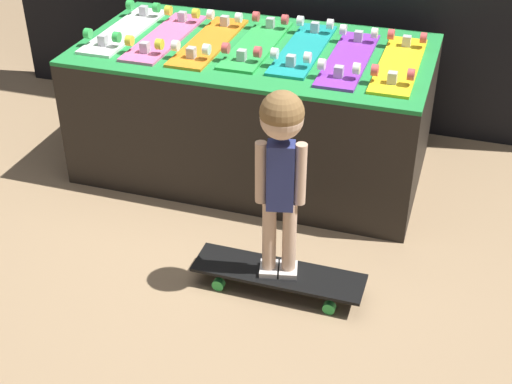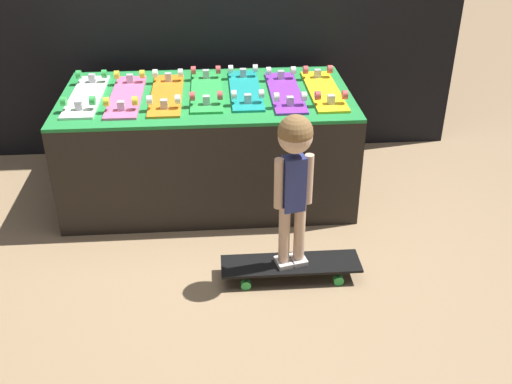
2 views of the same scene
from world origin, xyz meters
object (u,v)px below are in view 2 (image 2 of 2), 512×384
(skateboard_pink_on_rack, at_px, (126,95))
(skateboard_green_on_rack, at_px, (206,90))
(skateboard_white_on_rack, at_px, (86,94))
(child, at_px, (294,164))
(skateboard_teal_on_rack, at_px, (245,88))
(skateboard_purple_on_rack, at_px, (285,91))
(skateboard_yellow_on_rack, at_px, (324,89))
(skateboard_orange_on_rack, at_px, (166,93))
(skateboard_on_floor, at_px, (291,265))

(skateboard_pink_on_rack, bearing_deg, skateboard_green_on_rack, 6.08)
(skateboard_white_on_rack, relative_size, child, 0.86)
(skateboard_teal_on_rack, relative_size, skateboard_purple_on_rack, 1.00)
(skateboard_green_on_rack, distance_m, skateboard_yellow_on_rack, 0.72)
(skateboard_orange_on_rack, xyz_separation_m, skateboard_teal_on_rack, (0.48, 0.05, 0.00))
(skateboard_orange_on_rack, height_order, child, child)
(skateboard_orange_on_rack, bearing_deg, skateboard_green_on_rack, 10.38)
(skateboard_white_on_rack, height_order, skateboard_on_floor, skateboard_white_on_rack)
(skateboard_green_on_rack, bearing_deg, skateboard_pink_on_rack, -173.92)
(skateboard_purple_on_rack, xyz_separation_m, skateboard_yellow_on_rack, (0.24, 0.01, 0.00))
(skateboard_white_on_rack, xyz_separation_m, skateboard_pink_on_rack, (0.24, -0.02, 0.00))
(child, bearing_deg, skateboard_green_on_rack, 99.78)
(skateboard_white_on_rack, height_order, skateboard_pink_on_rack, same)
(skateboard_yellow_on_rack, bearing_deg, skateboard_teal_on_rack, 173.88)
(skateboard_on_floor, bearing_deg, skateboard_pink_on_rack, 133.61)
(skateboard_pink_on_rack, bearing_deg, skateboard_teal_on_rack, 4.53)
(skateboard_orange_on_rack, distance_m, skateboard_purple_on_rack, 0.72)
(skateboard_purple_on_rack, bearing_deg, child, -94.12)
(skateboard_green_on_rack, bearing_deg, skateboard_orange_on_rack, -169.62)
(skateboard_green_on_rack, bearing_deg, child, -67.34)
(skateboard_pink_on_rack, xyz_separation_m, skateboard_on_floor, (0.89, -0.93, -0.62))
(skateboard_on_floor, distance_m, child, 0.59)
(skateboard_white_on_rack, xyz_separation_m, skateboard_purple_on_rack, (1.19, -0.03, 0.00))
(skateboard_white_on_rack, xyz_separation_m, skateboard_on_floor, (1.13, -0.96, -0.62))
(skateboard_yellow_on_rack, distance_m, skateboard_on_floor, 1.16)
(child, bearing_deg, skateboard_orange_on_rack, 111.77)
(skateboard_pink_on_rack, height_order, skateboard_teal_on_rack, same)
(skateboard_pink_on_rack, distance_m, skateboard_on_floor, 1.43)
(skateboard_teal_on_rack, distance_m, child, 1.00)
(skateboard_teal_on_rack, bearing_deg, skateboard_white_on_rack, -178.04)
(skateboard_white_on_rack, bearing_deg, skateboard_pink_on_rack, -5.75)
(skateboard_white_on_rack, height_order, skateboard_green_on_rack, same)
(skateboard_pink_on_rack, xyz_separation_m, child, (0.89, -0.93, -0.03))
(skateboard_green_on_rack, relative_size, skateboard_teal_on_rack, 1.00)
(skateboard_pink_on_rack, distance_m, skateboard_purple_on_rack, 0.95)
(skateboard_white_on_rack, relative_size, skateboard_green_on_rack, 1.00)
(skateboard_teal_on_rack, bearing_deg, skateboard_yellow_on_rack, -6.12)
(skateboard_white_on_rack, distance_m, skateboard_pink_on_rack, 0.24)
(skateboard_white_on_rack, distance_m, skateboard_orange_on_rack, 0.48)
(skateboard_teal_on_rack, xyz_separation_m, skateboard_yellow_on_rack, (0.48, -0.05, 0.00))
(skateboard_orange_on_rack, relative_size, skateboard_purple_on_rack, 1.00)
(skateboard_purple_on_rack, xyz_separation_m, child, (-0.07, -0.93, -0.03))
(skateboard_on_floor, xyz_separation_m, child, (0.00, 0.00, 0.59))
(skateboard_green_on_rack, relative_size, skateboard_yellow_on_rack, 1.00)
(skateboard_pink_on_rack, bearing_deg, child, -46.39)
(child, bearing_deg, skateboard_pink_on_rack, 120.73)
(child, bearing_deg, skateboard_white_on_rack, 126.80)
(skateboard_yellow_on_rack, bearing_deg, skateboard_white_on_rack, 179.26)
(skateboard_green_on_rack, xyz_separation_m, skateboard_teal_on_rack, (0.24, 0.01, 0.00))
(skateboard_white_on_rack, bearing_deg, skateboard_green_on_rack, 2.14)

